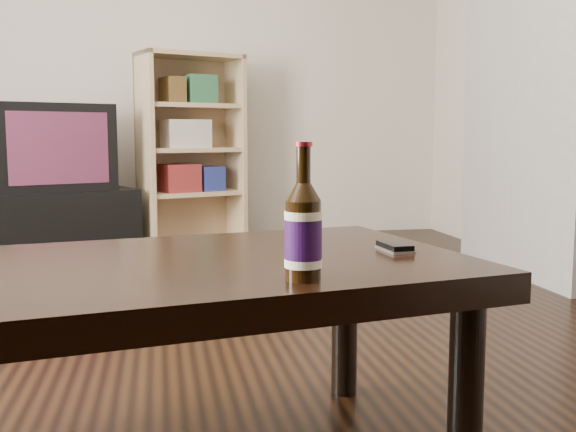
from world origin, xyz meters
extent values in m
cube|color=black|center=(0.00, 0.00, -0.01)|extent=(5.00, 6.00, 0.01)
cube|color=beige|center=(0.00, 3.01, 1.35)|extent=(5.00, 0.02, 2.70)
cube|color=beige|center=(2.35, 1.20, 1.35)|extent=(0.30, 1.20, 2.70)
cube|color=black|center=(-0.41, 2.37, 0.21)|extent=(1.16, 0.89, 0.42)
cube|color=black|center=(-0.41, 2.37, 0.69)|extent=(0.87, 0.72, 0.56)
cube|color=#9E2214|center=(-0.32, 2.16, 0.69)|extent=(0.57, 0.25, 0.45)
cube|color=tan|center=(0.19, 2.50, 0.67)|extent=(0.15, 0.32, 1.34)
cube|color=tan|center=(0.84, 2.75, 0.67)|extent=(0.15, 0.32, 1.34)
cube|color=tan|center=(0.52, 2.62, 1.33)|extent=(0.79, 0.56, 0.03)
cube|color=tan|center=(0.52, 2.62, 0.02)|extent=(0.79, 0.56, 0.03)
cube|color=tan|center=(0.46, 2.76, 0.67)|extent=(0.69, 0.28, 1.34)
cube|color=tan|center=(0.52, 2.62, 0.36)|extent=(0.72, 0.51, 0.03)
cube|color=tan|center=(0.52, 2.62, 0.67)|extent=(0.72, 0.51, 0.03)
cube|color=tan|center=(0.52, 2.62, 0.98)|extent=(0.72, 0.51, 0.03)
cube|color=maroon|center=(0.43, 2.57, 0.47)|extent=(0.30, 0.28, 0.20)
cube|color=navy|center=(0.64, 2.65, 0.46)|extent=(0.23, 0.25, 0.18)
cube|color=#B9B2A6|center=(0.48, 2.59, 0.78)|extent=(0.36, 0.30, 0.20)
cube|color=#285F3B|center=(0.57, 2.62, 1.09)|extent=(0.27, 0.27, 0.20)
cube|color=#533C1C|center=(0.39, 2.55, 1.08)|extent=(0.19, 0.24, 0.18)
cube|color=black|center=(0.32, -0.73, 0.46)|extent=(1.44, 1.00, 0.07)
cylinder|color=black|center=(0.94, -0.91, 0.21)|extent=(0.09, 0.09, 0.43)
cylinder|color=black|center=(0.82, -0.33, 0.21)|extent=(0.09, 0.09, 0.43)
cylinder|color=black|center=(0.56, -0.97, 0.57)|extent=(0.09, 0.09, 0.16)
cylinder|color=#2B0B43|center=(0.56, -0.97, 0.57)|extent=(0.09, 0.09, 0.10)
cylinder|color=#F9F2CA|center=(0.56, -0.97, 0.62)|extent=(0.09, 0.09, 0.02)
cylinder|color=#F9F2CA|center=(0.56, -0.97, 0.53)|extent=(0.09, 0.09, 0.02)
cone|color=black|center=(0.56, -0.97, 0.67)|extent=(0.09, 0.09, 0.03)
cylinder|color=black|center=(0.56, -0.97, 0.72)|extent=(0.03, 0.03, 0.07)
cylinder|color=maroon|center=(0.56, -0.97, 0.76)|extent=(0.04, 0.04, 0.01)
cube|color=silver|center=(0.85, -0.68, 0.50)|extent=(0.07, 0.12, 0.01)
cube|color=black|center=(0.85, -0.68, 0.51)|extent=(0.06, 0.11, 0.02)
cylinder|color=silver|center=(0.85, -0.71, 0.51)|extent=(0.02, 0.02, 0.00)
camera|label=1|loc=(0.29, -2.22, 0.77)|focal=42.00mm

